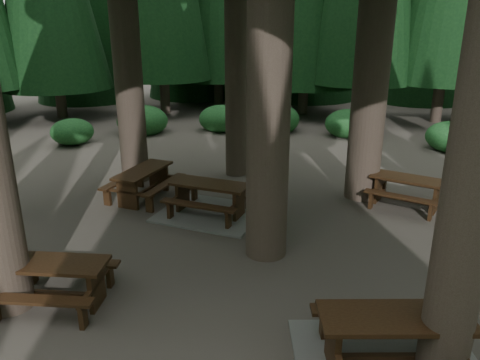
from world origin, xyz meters
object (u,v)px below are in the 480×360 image
(picnic_table_d, at_px, (407,187))
(picnic_table_c, at_px, (210,204))
(picnic_table_b, at_px, (144,179))
(picnic_table_a, at_px, (391,351))
(picnic_table_e, at_px, (54,276))

(picnic_table_d, bearing_deg, picnic_table_c, -142.17)
(picnic_table_b, xyz_separation_m, picnic_table_c, (2.10, -0.45, -0.26))
(picnic_table_a, height_order, picnic_table_e, picnic_table_a)
(picnic_table_c, bearing_deg, picnic_table_b, 171.33)
(picnic_table_e, bearing_deg, picnic_table_d, 35.58)
(picnic_table_c, bearing_deg, picnic_table_e, -100.06)
(picnic_table_c, height_order, picnic_table_e, picnic_table_c)
(picnic_table_a, xyz_separation_m, picnic_table_e, (-5.46, -0.12, 0.21))
(picnic_table_a, height_order, picnic_table_d, picnic_table_a)
(picnic_table_e, bearing_deg, picnic_table_c, 63.10)
(picnic_table_b, xyz_separation_m, picnic_table_e, (1.04, -4.86, -0.03))
(picnic_table_b, bearing_deg, picnic_table_a, -123.07)
(picnic_table_c, xyz_separation_m, picnic_table_e, (-1.06, -4.41, 0.23))
(picnic_table_a, distance_m, picnic_table_e, 5.47)
(picnic_table_d, bearing_deg, picnic_table_e, -117.77)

